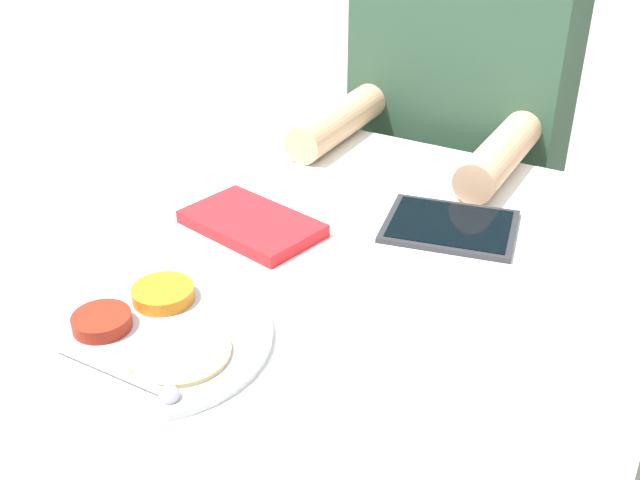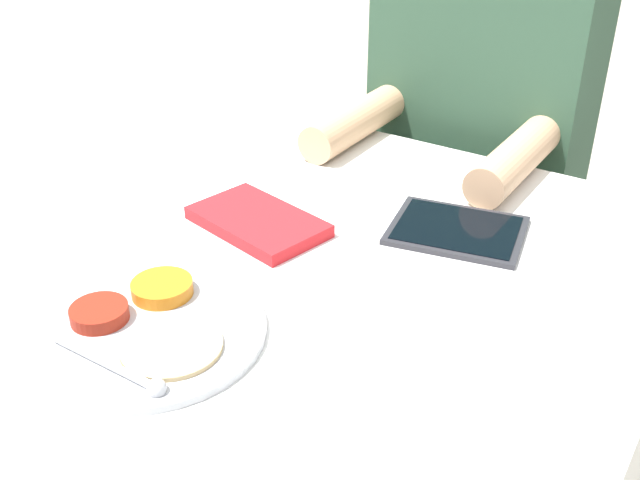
# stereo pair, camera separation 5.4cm
# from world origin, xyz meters

# --- Properties ---
(thali_tray) EXTENTS (0.28, 0.28, 0.03)m
(thali_tray) POSITION_xyz_m (-0.08, -0.19, 0.77)
(thali_tray) COLOR #B7BABF
(thali_tray) RESTS_ON dining_table
(red_notebook) EXTENTS (0.23, 0.16, 0.02)m
(red_notebook) POSITION_xyz_m (-0.13, 0.10, 0.77)
(red_notebook) COLOR silver
(red_notebook) RESTS_ON dining_table
(tablet_device) EXTENTS (0.22, 0.19, 0.01)m
(tablet_device) POSITION_xyz_m (0.13, 0.25, 0.77)
(tablet_device) COLOR #28282D
(tablet_device) RESTS_ON dining_table
(person_diner) EXTENTS (0.42, 0.49, 1.26)m
(person_diner) POSITION_xyz_m (-0.03, 0.71, 0.60)
(person_diner) COLOR black
(person_diner) RESTS_ON ground_plane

